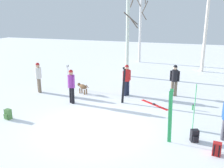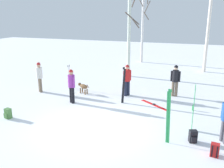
{
  "view_description": "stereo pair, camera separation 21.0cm",
  "coord_description": "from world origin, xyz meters",
  "px_view_note": "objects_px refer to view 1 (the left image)",
  "views": [
    {
      "loc": [
        3.5,
        -8.35,
        4.34
      ],
      "look_at": [
        -0.26,
        2.73,
        1.0
      ],
      "focal_mm": 39.81,
      "sensor_mm": 36.0,
      "label": 1
    },
    {
      "loc": [
        3.7,
        -8.28,
        4.34
      ],
      "look_at": [
        -0.26,
        2.73,
        1.0
      ],
      "focal_mm": 39.81,
      "sensor_mm": 36.0,
      "label": 2
    }
  ],
  "objects_px": {
    "person_2": "(175,78)",
    "person_3": "(127,78)",
    "ski_pair_lying_0": "(154,105)",
    "ski_pair_planted_2": "(124,85)",
    "birch_tree_1": "(128,32)",
    "person_4": "(38,76)",
    "backpack_0": "(195,136)",
    "birch_tree_0": "(140,26)",
    "ski_pair_planted_1": "(170,116)",
    "ski_poles_0": "(68,76)",
    "dog": "(83,87)",
    "water_bottle_0": "(193,107)",
    "ski_pair_planted_0": "(194,108)",
    "person_1": "(71,84)",
    "backpack_1": "(8,114)",
    "backpack_2": "(217,149)",
    "birch_tree_2": "(207,16)"
  },
  "relations": [
    {
      "from": "person_2",
      "to": "person_3",
      "type": "distance_m",
      "value": 2.57
    },
    {
      "from": "person_2",
      "to": "ski_pair_lying_0",
      "type": "height_order",
      "value": "person_2"
    },
    {
      "from": "ski_pair_planted_2",
      "to": "birch_tree_1",
      "type": "height_order",
      "value": "birch_tree_1"
    },
    {
      "from": "person_4",
      "to": "birch_tree_1",
      "type": "xyz_separation_m",
      "value": [
        3.73,
        5.25,
        2.14
      ]
    },
    {
      "from": "person_2",
      "to": "person_4",
      "type": "relative_size",
      "value": 1.0
    },
    {
      "from": "backpack_0",
      "to": "birch_tree_0",
      "type": "relative_size",
      "value": 0.07
    },
    {
      "from": "ski_pair_lying_0",
      "to": "person_4",
      "type": "bearing_deg",
      "value": -179.43
    },
    {
      "from": "ski_pair_planted_1",
      "to": "ski_poles_0",
      "type": "bearing_deg",
      "value": 144.24
    },
    {
      "from": "dog",
      "to": "ski_poles_0",
      "type": "xyz_separation_m",
      "value": [
        -1.19,
        0.58,
        0.37
      ]
    },
    {
      "from": "water_bottle_0",
      "to": "ski_pair_planted_2",
      "type": "bearing_deg",
      "value": -178.5
    },
    {
      "from": "birch_tree_0",
      "to": "ski_pair_planted_0",
      "type": "bearing_deg",
      "value": -68.92
    },
    {
      "from": "ski_pair_planted_2",
      "to": "water_bottle_0",
      "type": "bearing_deg",
      "value": 1.5
    },
    {
      "from": "person_4",
      "to": "birch_tree_1",
      "type": "distance_m",
      "value": 6.79
    },
    {
      "from": "person_1",
      "to": "person_2",
      "type": "distance_m",
      "value": 5.48
    },
    {
      "from": "person_4",
      "to": "backpack_1",
      "type": "xyz_separation_m",
      "value": [
        0.93,
        -3.63,
        -0.77
      ]
    },
    {
      "from": "backpack_1",
      "to": "person_1",
      "type": "bearing_deg",
      "value": 57.99
    },
    {
      "from": "person_2",
      "to": "backpack_1",
      "type": "xyz_separation_m",
      "value": [
        -6.37,
        -5.45,
        -0.77
      ]
    },
    {
      "from": "person_1",
      "to": "ski_pair_planted_0",
      "type": "distance_m",
      "value": 5.93
    },
    {
      "from": "backpack_1",
      "to": "person_4",
      "type": "bearing_deg",
      "value": 104.37
    },
    {
      "from": "ski_pair_lying_0",
      "to": "birch_tree_0",
      "type": "height_order",
      "value": "birch_tree_0"
    },
    {
      "from": "person_4",
      "to": "dog",
      "type": "distance_m",
      "value": 2.56
    },
    {
      "from": "ski_pair_lying_0",
      "to": "backpack_0",
      "type": "distance_m",
      "value": 3.72
    },
    {
      "from": "ski_pair_planted_1",
      "to": "backpack_2",
      "type": "distance_m",
      "value": 1.75
    },
    {
      "from": "person_3",
      "to": "person_4",
      "type": "xyz_separation_m",
      "value": [
        -4.84,
        -1.04,
        0.0
      ]
    },
    {
      "from": "person_1",
      "to": "person_3",
      "type": "height_order",
      "value": "same"
    },
    {
      "from": "person_2",
      "to": "birch_tree_0",
      "type": "xyz_separation_m",
      "value": [
        -3.92,
        8.99,
        2.26
      ]
    },
    {
      "from": "person_3",
      "to": "ski_pair_planted_1",
      "type": "xyz_separation_m",
      "value": [
        2.77,
        -4.48,
        -0.01
      ]
    },
    {
      "from": "birch_tree_2",
      "to": "person_3",
      "type": "bearing_deg",
      "value": -117.61
    },
    {
      "from": "dog",
      "to": "person_3",
      "type": "bearing_deg",
      "value": 10.93
    },
    {
      "from": "backpack_1",
      "to": "birch_tree_1",
      "type": "xyz_separation_m",
      "value": [
        2.8,
        8.89,
        2.91
      ]
    },
    {
      "from": "person_4",
      "to": "backpack_1",
      "type": "distance_m",
      "value": 3.83
    },
    {
      "from": "dog",
      "to": "ski_poles_0",
      "type": "relative_size",
      "value": 0.59
    },
    {
      "from": "ski_pair_planted_2",
      "to": "ski_poles_0",
      "type": "relative_size",
      "value": 1.29
    },
    {
      "from": "person_1",
      "to": "backpack_1",
      "type": "height_order",
      "value": "person_1"
    },
    {
      "from": "ski_pair_planted_1",
      "to": "ski_pair_planted_2",
      "type": "bearing_deg",
      "value": 128.16
    },
    {
      "from": "ski_pair_lying_0",
      "to": "ski_poles_0",
      "type": "xyz_separation_m",
      "value": [
        -5.3,
        1.1,
        0.75
      ]
    },
    {
      "from": "ski_pair_planted_0",
      "to": "person_1",
      "type": "bearing_deg",
      "value": 168.31
    },
    {
      "from": "person_4",
      "to": "ski_pair_lying_0",
      "type": "distance_m",
      "value": 6.6
    },
    {
      "from": "ski_pair_planted_1",
      "to": "birch_tree_0",
      "type": "bearing_deg",
      "value": 106.58
    },
    {
      "from": "dog",
      "to": "ski_pair_planted_2",
      "type": "distance_m",
      "value": 2.71
    },
    {
      "from": "ski_pair_lying_0",
      "to": "backpack_1",
      "type": "distance_m",
      "value": 6.72
    },
    {
      "from": "person_2",
      "to": "backpack_2",
      "type": "distance_m",
      "value": 5.96
    },
    {
      "from": "ski_pair_lying_0",
      "to": "birch_tree_0",
      "type": "distance_m",
      "value": 11.65
    },
    {
      "from": "birch_tree_0",
      "to": "person_1",
      "type": "bearing_deg",
      "value": -93.83
    },
    {
      "from": "ski_pair_planted_2",
      "to": "backpack_0",
      "type": "relative_size",
      "value": 4.15
    },
    {
      "from": "dog",
      "to": "birch_tree_1",
      "type": "height_order",
      "value": "birch_tree_1"
    },
    {
      "from": "backpack_0",
      "to": "birch_tree_1",
      "type": "xyz_separation_m",
      "value": [
        -4.74,
        8.36,
        2.91
      ]
    },
    {
      "from": "ski_poles_0",
      "to": "birch_tree_0",
      "type": "height_order",
      "value": "birch_tree_0"
    },
    {
      "from": "ski_pair_lying_0",
      "to": "backpack_2",
      "type": "bearing_deg",
      "value": -55.94
    },
    {
      "from": "person_3",
      "to": "birch_tree_0",
      "type": "relative_size",
      "value": 0.28
    }
  ]
}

